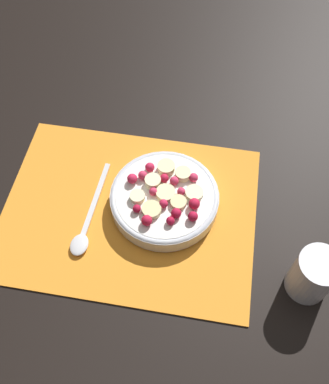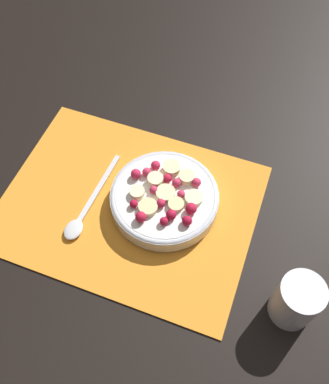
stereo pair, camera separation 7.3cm
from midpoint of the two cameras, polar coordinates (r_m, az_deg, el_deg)
ground_plane at (r=0.77m, az=-7.43°, el=-2.82°), size 3.00×3.00×0.00m
placemat at (r=0.77m, az=-7.45°, el=-2.71°), size 0.45×0.34×0.01m
fruit_bowl at (r=0.75m, az=-2.78°, el=-0.97°), size 0.19×0.19×0.05m
spoon at (r=0.76m, az=-13.23°, el=-4.83°), size 0.03×0.19×0.01m
drinking_glass at (r=0.69m, az=16.35°, el=-10.83°), size 0.07×0.07×0.09m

